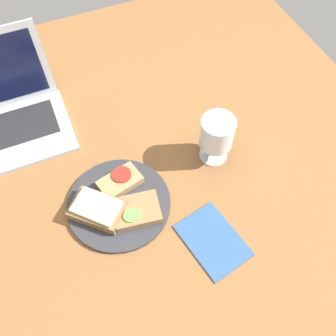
{
  "coord_description": "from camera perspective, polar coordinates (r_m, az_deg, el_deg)",
  "views": [
    {
      "loc": [
        -12.12,
        -46.48,
        82.54
      ],
      "look_at": [
        6.49,
        -2.58,
        8.0
      ],
      "focal_mm": 40.0,
      "sensor_mm": 36.0,
      "label": 1
    }
  ],
  "objects": [
    {
      "name": "napkin",
      "position": [
        0.86,
        6.84,
        -10.88
      ],
      "size": [
        14.01,
        17.67,
        0.4
      ],
      "primitive_type": "cube",
      "rotation": [
        0.0,
        0.0,
        0.2
      ],
      "color": "#33598C",
      "rests_on": "wooden_table"
    },
    {
      "name": "wooden_table",
      "position": [
        0.94,
        -4.26,
        -2.21
      ],
      "size": [
        140.0,
        140.0,
        3.0
      ],
      "primitive_type": "cube",
      "color": "brown",
      "rests_on": "ground"
    },
    {
      "name": "wine_glass",
      "position": [
        0.9,
        7.44,
        5.14
      ],
      "size": [
        8.3,
        8.3,
        13.38
      ],
      "color": "white",
      "rests_on": "wooden_table"
    },
    {
      "name": "plate",
      "position": [
        0.9,
        -7.5,
        -5.39
      ],
      "size": [
        24.5,
        24.5,
        1.06
      ],
      "primitive_type": "cylinder",
      "color": "#333338",
      "rests_on": "wooden_table"
    },
    {
      "name": "sandwich_with_cucumber",
      "position": [
        0.86,
        -4.82,
        -6.5
      ],
      "size": [
        11.72,
        9.48,
        2.49
      ],
      "color": "#937047",
      "rests_on": "plate"
    },
    {
      "name": "sandwich_with_cheese",
      "position": [
        0.87,
        -10.7,
        -6.19
      ],
      "size": [
        14.15,
        13.98,
        3.47
      ],
      "color": "brown",
      "rests_on": "plate"
    },
    {
      "name": "sandwich_with_tomato",
      "position": [
        0.91,
        -7.33,
        -1.97
      ],
      "size": [
        11.26,
        8.33,
        2.53
      ],
      "color": "#A88456",
      "rests_on": "plate"
    }
  ]
}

